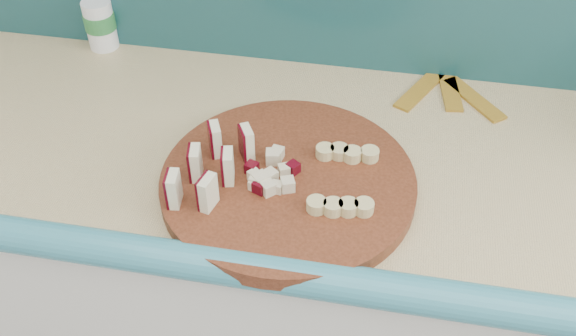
{
  "coord_description": "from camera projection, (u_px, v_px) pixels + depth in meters",
  "views": [
    {
      "loc": [
        0.02,
        0.61,
        1.68
      ],
      "look_at": [
        -0.12,
        1.39,
        0.96
      ],
      "focal_mm": 40.0,
      "sensor_mm": 36.0,
      "label": 1
    }
  ],
  "objects": [
    {
      "name": "kitchen_counter",
      "position": [
        393.0,
        309.0,
        1.46
      ],
      "size": [
        2.2,
        0.63,
        0.91
      ],
      "color": "white",
      "rests_on": "ground"
    },
    {
      "name": "banana_slices",
      "position": [
        343.0,
        178.0,
        1.07
      ],
      "size": [
        0.12,
        0.17,
        0.02
      ],
      "color": "#CCBC7D",
      "rests_on": "cutting_board"
    },
    {
      "name": "banana_peel",
      "position": [
        448.0,
        92.0,
        1.31
      ],
      "size": [
        0.22,
        0.18,
        0.01
      ],
      "rotation": [
        0.0,
        0.0,
        -0.03
      ],
      "color": "gold",
      "rests_on": "kitchen_counter"
    },
    {
      "name": "apple_wedges",
      "position": [
        211.0,
        165.0,
        1.06
      ],
      "size": [
        0.11,
        0.17,
        0.06
      ],
      "color": "#ECE7BD",
      "rests_on": "cutting_board"
    },
    {
      "name": "apple_chunks",
      "position": [
        272.0,
        170.0,
        1.08
      ],
      "size": [
        0.07,
        0.07,
        0.02
      ],
      "color": "beige",
      "rests_on": "cutting_board"
    },
    {
      "name": "canister",
      "position": [
        100.0,
        24.0,
        1.4
      ],
      "size": [
        0.07,
        0.07,
        0.11
      ],
      "rotation": [
        0.0,
        0.0,
        0.18
      ],
      "color": "white",
      "rests_on": "kitchen_counter"
    },
    {
      "name": "cutting_board",
      "position": [
        288.0,
        182.0,
        1.1
      ],
      "size": [
        0.45,
        0.45,
        0.03
      ],
      "primitive_type": "cylinder",
      "rotation": [
        0.0,
        0.0,
        0.03
      ],
      "color": "#401C0D",
      "rests_on": "kitchen_counter"
    }
  ]
}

